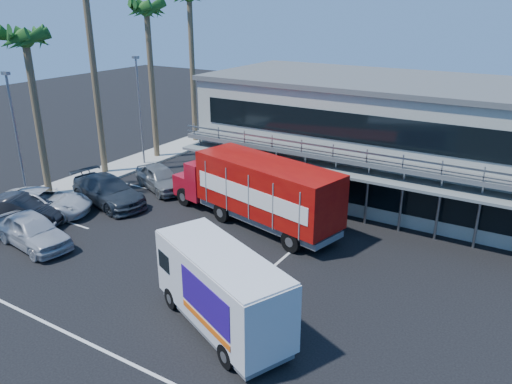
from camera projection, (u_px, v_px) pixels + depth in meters
The scene contains 15 objects.
ground at pixel (208, 278), 22.49m from camera, with size 120.00×120.00×0.00m, color black.
building at pixel (385, 137), 31.64m from camera, with size 22.40×12.00×7.30m.
curb_strip at pixel (85, 181), 34.55m from camera, with size 3.00×32.00×0.16m, color #A5A399.
palm_c at pixel (26, 47), 28.85m from camera, with size 2.80×2.80×10.75m.
palm_e at pixel (147, 18), 36.25m from camera, with size 2.80×2.80×12.25m.
palm_f at pixel (189, 5), 40.52m from camera, with size 2.80×2.80×13.25m.
light_pole_near at pixel (16, 135), 28.59m from camera, with size 0.50×0.25×8.09m.
light_pole_far at pixel (140, 106), 36.57m from camera, with size 0.50×0.25×8.09m.
red_truck at pixel (257, 189), 27.28m from camera, with size 11.51×5.12×3.78m.
white_van at pixel (222, 290), 18.46m from camera, with size 6.85×4.71×3.18m.
parked_car_a at pixel (33, 230), 25.21m from camera, with size 2.00×4.96×1.69m, color #AFB1B7.
parked_car_b at pixel (21, 210), 27.81m from camera, with size 1.70×4.87×1.60m, color black.
parked_car_c at pixel (42, 202), 28.93m from camera, with size 2.58×5.61×1.56m, color silver.
parked_car_d at pixel (108, 191), 30.50m from camera, with size 2.38×5.85×1.70m, color #2A3139.
parked_car_e at pixel (160, 178), 32.87m from camera, with size 1.92×4.77×1.63m, color slate.
Camera 1 is at (12.07, -15.64, 11.63)m, focal length 35.00 mm.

